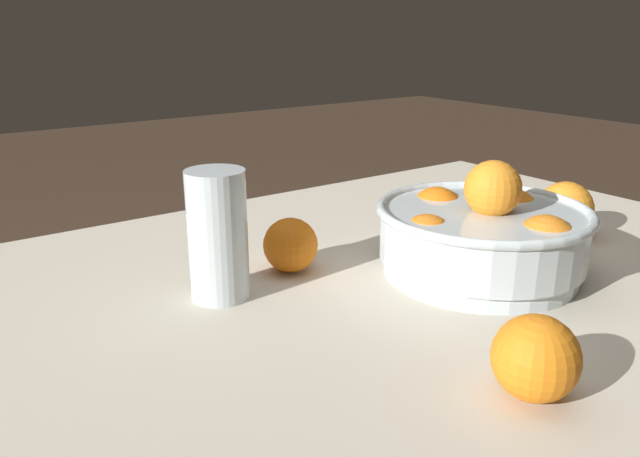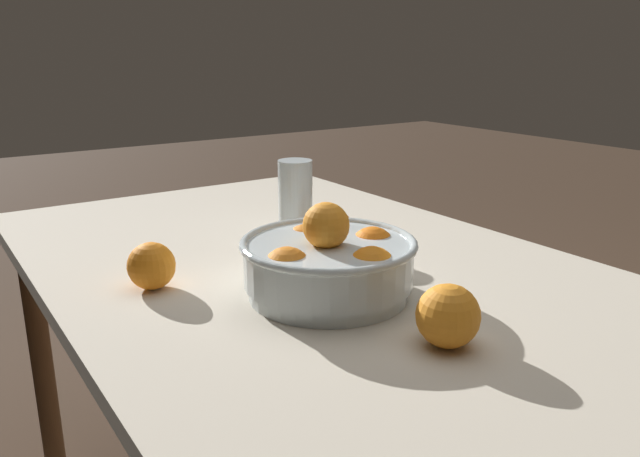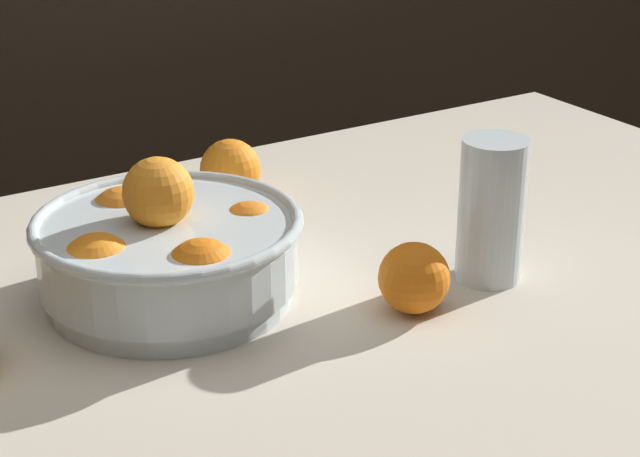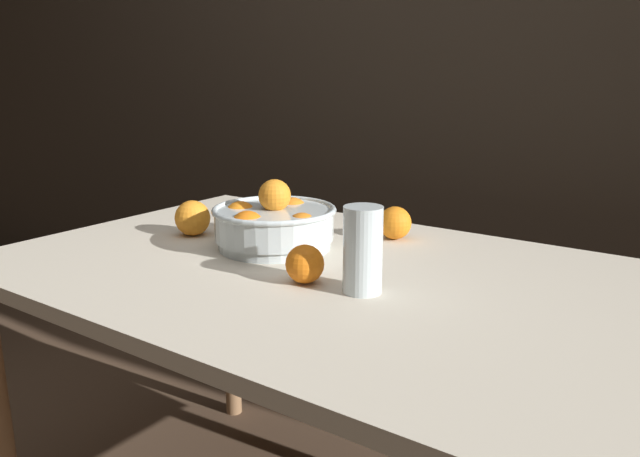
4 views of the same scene
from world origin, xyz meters
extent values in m
cube|color=beige|center=(0.00, 0.00, 0.69)|extent=(1.33, 0.86, 0.03)
cylinder|color=#936B47|center=(0.60, -0.37, 0.34)|extent=(0.05, 0.05, 0.67)
cylinder|color=#936B47|center=(0.60, 0.37, 0.34)|extent=(0.05, 0.05, 0.67)
cylinder|color=silver|center=(-0.16, 0.06, 0.71)|extent=(0.25, 0.25, 0.02)
cylinder|color=silver|center=(-0.16, 0.06, 0.76)|extent=(0.26, 0.26, 0.06)
torus|color=silver|center=(-0.16, 0.06, 0.79)|extent=(0.27, 0.27, 0.01)
sphere|color=orange|center=(-0.08, 0.05, 0.76)|extent=(0.07, 0.07, 0.07)
sphere|color=orange|center=(-0.18, 0.14, 0.76)|extent=(0.08, 0.08, 0.08)
sphere|color=orange|center=(-0.24, 0.04, 0.76)|extent=(0.08, 0.08, 0.08)
sphere|color=orange|center=(-0.17, -0.02, 0.76)|extent=(0.08, 0.08, 0.08)
sphere|color=orange|center=(-0.17, 0.07, 0.82)|extent=(0.07, 0.07, 0.07)
cylinder|color=#F4A314|center=(0.14, -0.07, 0.77)|extent=(0.06, 0.06, 0.12)
cylinder|color=silver|center=(0.14, -0.07, 0.78)|extent=(0.07, 0.07, 0.15)
sphere|color=orange|center=(0.02, 0.27, 0.74)|extent=(0.08, 0.08, 0.08)
sphere|color=orange|center=(-0.39, 0.03, 0.74)|extent=(0.08, 0.08, 0.08)
sphere|color=orange|center=(0.03, -0.09, 0.74)|extent=(0.07, 0.07, 0.07)
camera|label=1|loc=(0.44, 0.55, 1.01)|focal=35.00mm
camera|label=2|loc=(-0.90, 0.57, 1.07)|focal=35.00mm
camera|label=3|loc=(-0.55, -0.84, 1.20)|focal=60.00mm
camera|label=4|loc=(0.68, -0.96, 1.08)|focal=35.00mm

